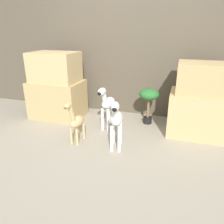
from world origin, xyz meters
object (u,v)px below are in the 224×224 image
at_px(zebra_left, 107,104).
at_px(potted_palm_front, 149,97).
at_px(giraffe_figurine, 76,121).
at_px(zebra_right, 116,119).

distance_m(zebra_left, potted_palm_front, 0.69).
relative_size(giraffe_figurine, potted_palm_front, 1.07).
height_order(zebra_right, giraffe_figurine, zebra_right).
bearing_deg(potted_palm_front, zebra_left, -144.34).
distance_m(zebra_right, giraffe_figurine, 0.57).
xyz_separation_m(zebra_right, zebra_left, (-0.30, 0.54, 0.00)).
xyz_separation_m(zebra_right, giraffe_figurine, (-0.56, 0.01, -0.10)).
bearing_deg(potted_palm_front, zebra_right, -105.38).
xyz_separation_m(giraffe_figurine, potted_palm_front, (0.82, 0.94, 0.13)).
relative_size(zebra_left, giraffe_figurine, 1.11).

